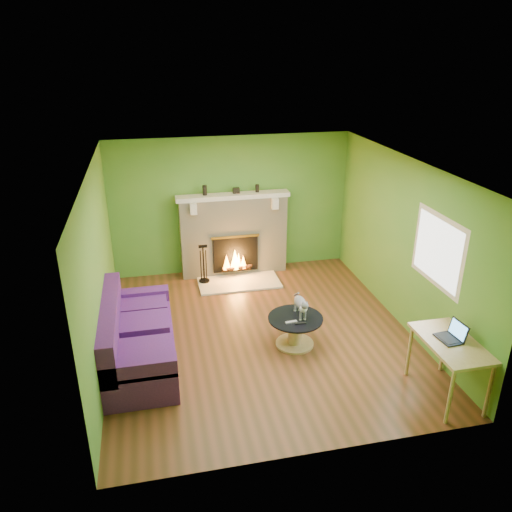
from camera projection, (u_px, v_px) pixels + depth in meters
The scene contains 22 objects.
floor at pixel (260, 333), 7.68m from camera, with size 5.00×5.00×0.00m, color #543418.
ceiling at pixel (261, 167), 6.66m from camera, with size 5.00×5.00×0.00m, color white.
wall_back at pixel (231, 205), 9.41m from camera, with size 5.00×5.00×0.00m, color #478B2D.
wall_front at pixel (317, 353), 4.92m from camera, with size 5.00×5.00×0.00m, color #478B2D.
wall_left at pixel (98, 270), 6.72m from camera, with size 5.00×5.00×0.00m, color #478B2D.
wall_right at pixel (404, 244), 7.61m from camera, with size 5.00×5.00×0.00m, color #478B2D.
window_frame at pixel (438, 251), 6.70m from camera, with size 1.20×1.20×0.00m, color silver.
window_pane at pixel (437, 251), 6.70m from camera, with size 1.06×1.06×0.00m, color white.
fireplace at pixel (234, 235), 9.45m from camera, with size 2.10×0.46×1.58m.
hearth at pixel (239, 282), 9.29m from camera, with size 1.50×0.75×0.03m, color beige.
mantel at pixel (233, 196), 9.13m from camera, with size 2.10×0.28×0.08m, color silver.
sofa at pixel (135, 339), 6.86m from camera, with size 0.94×2.08×0.93m.
coffee_table at pixel (295, 329), 7.30m from camera, with size 0.80×0.80×0.45m.
desk at pixel (451, 348), 6.08m from camera, with size 0.62×1.06×0.78m.
cat at pixel (300, 305), 7.22m from camera, with size 0.20×0.55×0.34m, color slate, non-canonical shape.
remote_silver at pixel (291, 322), 7.09m from camera, with size 0.17×0.04×0.02m, color gray.
remote_black at pixel (300, 323), 7.06m from camera, with size 0.16×0.04×0.02m, color black.
laptop at pixel (450, 331), 6.04m from camera, with size 0.27×0.31×0.23m, color black, non-canonical shape.
fire_tools at pixel (204, 263), 9.15m from camera, with size 0.20×0.20×0.73m, color black, non-canonical shape.
mantel_vase_left at pixel (205, 190), 9.01m from camera, with size 0.08×0.08×0.18m, color black.
mantel_vase_right at pixel (257, 188), 9.21m from camera, with size 0.07×0.07×0.14m, color black.
mantel_box at pixel (236, 191), 9.14m from camera, with size 0.12×0.08×0.10m, color black.
Camera 1 is at (-1.47, -6.42, 4.11)m, focal length 35.00 mm.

